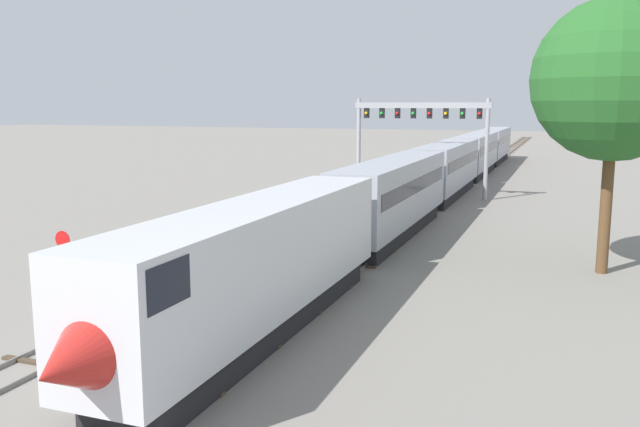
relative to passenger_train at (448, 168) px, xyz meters
The scene contains 7 objects.
ground_plane 42.22m from the passenger_train, 92.72° to the right, with size 400.00×400.00×0.00m, color gray.
track_main 18.09m from the passenger_train, 90.00° to the left, with size 2.60×200.00×0.16m.
track_near 6.41m from the passenger_train, 159.19° to the right, with size 2.60×160.00×0.16m.
passenger_train is the anchor object (origin of this frame).
signal_gantry 4.67m from the passenger_train, 149.95° to the right, with size 12.10×0.49×8.75m.
stop_sign 38.88m from the passenger_train, 104.91° to the right, with size 0.76×0.08×2.88m.
trackside_tree_left 28.57m from the passenger_train, 64.44° to the right, with size 7.77×7.77×13.28m.
Camera 1 is at (12.15, -17.73, 8.22)m, focal length 37.29 mm.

